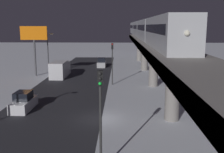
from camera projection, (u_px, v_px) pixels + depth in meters
name	position (u px, v px, depth m)	size (l,w,h in m)	color
ground_plane	(99.00, 119.00, 26.21)	(240.00, 240.00, 0.00)	silver
avenue_asphalt	(46.00, 118.00, 26.36)	(11.00, 103.38, 0.01)	#28282D
elevated_railway	(173.00, 62.00, 24.95)	(5.00, 103.38, 6.56)	gray
subway_train	(144.00, 29.00, 56.40)	(2.94, 74.07, 3.40)	#B7BABF
sedan_silver	(102.00, 63.00, 59.51)	(1.91, 4.35, 1.97)	#B2B2B7
sedan_white_2	(24.00, 102.00, 29.09)	(1.80, 4.45, 1.97)	silver
delivery_van	(60.00, 69.00, 47.75)	(2.40, 7.40, 2.80)	silver
traffic_light_near	(100.00, 107.00, 16.09)	(0.32, 0.44, 6.40)	#2D2D2D
traffic_light_mid	(112.00, 58.00, 40.62)	(0.32, 0.44, 6.40)	#2D2D2D
commercial_billboard	(34.00, 38.00, 47.63)	(4.80, 0.36, 8.90)	#4C4C51
street_lamp_far	(49.00, 48.00, 50.19)	(1.35, 0.44, 7.65)	#38383D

